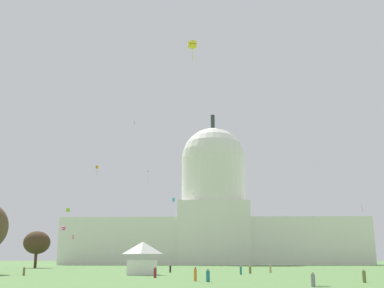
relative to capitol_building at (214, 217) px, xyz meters
name	(u,v)px	position (x,y,z in m)	size (l,w,h in m)	color
capitol_building	(214,217)	(0.00, 0.00, 0.00)	(125.12, 28.52, 65.30)	silver
event_tent	(143,258)	(-12.76, -117.26, -16.78)	(5.39, 5.08, 5.62)	white
tree_west_near	(37,243)	(-51.71, -64.26, -12.52)	(10.12, 10.14, 10.43)	#42301E
person_olive_aisle_center	(250,270)	(6.45, -109.62, -18.96)	(0.61, 0.61, 1.49)	olive
person_orange_mid_right	(195,274)	(-2.76, -138.46, -18.81)	(0.44, 0.44, 1.77)	orange
person_maroon_deep_crowd	(155,273)	(-9.03, -129.44, -18.89)	(0.59, 0.59, 1.63)	maroon
person_black_front_right	(170,269)	(-9.09, -103.85, -18.91)	(0.51, 0.51, 1.56)	black
person_olive_lawn_far_left	(364,276)	(17.58, -141.45, -18.90)	(0.59, 0.59, 1.60)	olive
person_teal_back_center	(208,276)	(-1.12, -140.45, -18.91)	(0.64, 0.64, 1.60)	#1E757A
person_olive_edge_east	(24,271)	(-32.06, -121.05, -18.94)	(0.48, 0.48, 1.50)	olive
person_teal_front_left	(241,270)	(4.37, -115.49, -18.88)	(0.41, 0.41, 1.62)	#1E757A
person_grey_mid_center	(313,280)	(9.76, -149.96, -18.95)	(0.60, 0.60, 1.51)	gray
person_tan_mid_left	(270,269)	(10.85, -104.40, -18.89)	(0.59, 0.59, 1.62)	tan
kite_orange_high	(97,168)	(-44.49, -27.66, 16.56)	(1.07, 0.85, 4.34)	orange
kite_black_high	(134,123)	(-29.34, -35.14, 32.16)	(0.11, 0.60, 0.97)	black
kite_violet_mid	(149,172)	(-23.94, -31.19, 14.06)	(0.90, 1.44, 4.31)	purple
kite_white_mid	(193,193)	(-7.65, -29.41, 6.41)	(1.15, 1.13, 3.29)	white
kite_red_low	(73,237)	(-40.73, -65.57, -10.95)	(0.16, 0.76, 1.31)	red
kite_cyan_mid	(174,200)	(-13.23, -48.50, 1.70)	(0.93, 0.80, 1.49)	#33BCDB
kite_lime_low	(68,210)	(-32.72, -97.37, -6.40)	(0.97, 0.45, 0.90)	#8CD133
kite_yellow_high	(192,45)	(-3.59, -127.46, 18.50)	(1.54, 1.54, 3.67)	yellow
kite_magenta_low	(64,228)	(-40.88, -74.20, -8.96)	(0.79, 0.84, 1.08)	#D1339E
kite_pink_low	(362,208)	(25.67, -117.38, -8.32)	(0.36, 0.84, 1.19)	pink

